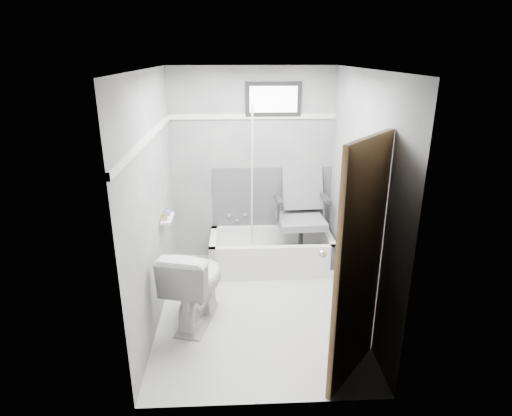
{
  "coord_description": "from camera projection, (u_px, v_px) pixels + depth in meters",
  "views": [
    {
      "loc": [
        -0.2,
        -3.86,
        2.54
      ],
      "look_at": [
        0.0,
        0.35,
        1.0
      ],
      "focal_mm": 30.0,
      "sensor_mm": 36.0,
      "label": 1
    }
  ],
  "objects": [
    {
      "name": "ceiling",
      "position": [
        258.0,
        69.0,
        3.68
      ],
      "size": [
        2.6,
        2.6,
        0.0
      ],
      "primitive_type": "plane",
      "rotation": [
        3.14,
        0.0,
        0.0
      ],
      "color": "silver",
      "rests_on": "floor"
    },
    {
      "name": "wall_left",
      "position": [
        152.0,
        203.0,
        4.05
      ],
      "size": [
        0.02,
        2.6,
        2.4
      ],
      "primitive_type": "cube",
      "color": "slate",
      "rests_on": "floor"
    },
    {
      "name": "pole",
      "position": [
        252.0,
        184.0,
        5.14
      ],
      "size": [
        0.02,
        0.35,
        1.93
      ],
      "primitive_type": "cylinder",
      "rotation": [
        0.17,
        0.0,
        0.0
      ],
      "color": "silver",
      "rests_on": "bathtub"
    },
    {
      "name": "backerboard",
      "position": [
        272.0,
        197.0,
        5.45
      ],
      "size": [
        1.5,
        0.02,
        0.78
      ],
      "primitive_type": "cube",
      "color": "#4C4C4F",
      "rests_on": "wall_back"
    },
    {
      "name": "trim_left",
      "position": [
        148.0,
        137.0,
        3.83
      ],
      "size": [
        0.02,
        2.6,
        0.06
      ],
      "primitive_type": "cube",
      "color": "white",
      "rests_on": "wall_left"
    },
    {
      "name": "door",
      "position": [
        406.0,
        285.0,
        3.0
      ],
      "size": [
        0.78,
        0.78,
        2.0
      ],
      "primitive_type": null,
      "color": "brown",
      "rests_on": "floor"
    },
    {
      "name": "window",
      "position": [
        273.0,
        99.0,
        5.03
      ],
      "size": [
        0.66,
        0.04,
        0.4
      ],
      "primitive_type": null,
      "color": "black",
      "rests_on": "wall_back"
    },
    {
      "name": "bathtub",
      "position": [
        271.0,
        251.0,
        5.31
      ],
      "size": [
        1.5,
        0.7,
        0.42
      ],
      "primitive_type": null,
      "color": "white",
      "rests_on": "floor"
    },
    {
      "name": "toilet",
      "position": [
        195.0,
        284.0,
        4.18
      ],
      "size": [
        0.66,
        0.93,
        0.82
      ],
      "primitive_type": "imported",
      "rotation": [
        0.0,
        0.0,
        2.89
      ],
      "color": "silver",
      "rests_on": "floor"
    },
    {
      "name": "office_chair",
      "position": [
        301.0,
        215.0,
        5.19
      ],
      "size": [
        0.69,
        0.69,
        1.13
      ],
      "primitive_type": null,
      "rotation": [
        0.0,
        0.0,
        0.07
      ],
      "color": "slate",
      "rests_on": "bathtub"
    },
    {
      "name": "floor",
      "position": [
        258.0,
        308.0,
        4.5
      ],
      "size": [
        2.6,
        2.6,
        0.0
      ],
      "primitive_type": "plane",
      "color": "white",
      "rests_on": "ground"
    },
    {
      "name": "faucet",
      "position": [
        237.0,
        217.0,
        5.5
      ],
      "size": [
        0.26,
        0.1,
        0.16
      ],
      "primitive_type": null,
      "color": "silver",
      "rests_on": "wall_back"
    },
    {
      "name": "soap_bottle_a",
      "position": [
        165.0,
        215.0,
        4.38
      ],
      "size": [
        0.06,
        0.06,
        0.09
      ],
      "primitive_type": "imported",
      "rotation": [
        0.0,
        0.0,
        0.42
      ],
      "color": "#9B824D",
      "rests_on": "shelf"
    },
    {
      "name": "wall_right",
      "position": [
        361.0,
        199.0,
        4.14
      ],
      "size": [
        0.02,
        2.6,
        2.4
      ],
      "primitive_type": "cube",
      "color": "slate",
      "rests_on": "floor"
    },
    {
      "name": "wall_back",
      "position": [
        252.0,
        167.0,
        5.31
      ],
      "size": [
        2.0,
        0.02,
        2.4
      ],
      "primitive_type": "cube",
      "color": "slate",
      "rests_on": "floor"
    },
    {
      "name": "soap_bottle_b",
      "position": [
        167.0,
        211.0,
        4.52
      ],
      "size": [
        0.1,
        0.1,
        0.09
      ],
      "primitive_type": "imported",
      "rotation": [
        0.0,
        0.0,
        0.55
      ],
      "color": "slate",
      "rests_on": "shelf"
    },
    {
      "name": "trim_back",
      "position": [
        252.0,
        116.0,
        5.09
      ],
      "size": [
        2.0,
        0.02,
        0.06
      ],
      "primitive_type": "cube",
      "color": "white",
      "rests_on": "wall_back"
    },
    {
      "name": "shelf",
      "position": [
        168.0,
        218.0,
        4.48
      ],
      "size": [
        0.1,
        0.32,
        0.02
      ],
      "primitive_type": "cube",
      "color": "white",
      "rests_on": "wall_left"
    },
    {
      "name": "wall_front",
      "position": [
        268.0,
        264.0,
        2.87
      ],
      "size": [
        2.0,
        0.02,
        2.4
      ],
      "primitive_type": "cube",
      "color": "slate",
      "rests_on": "floor"
    }
  ]
}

